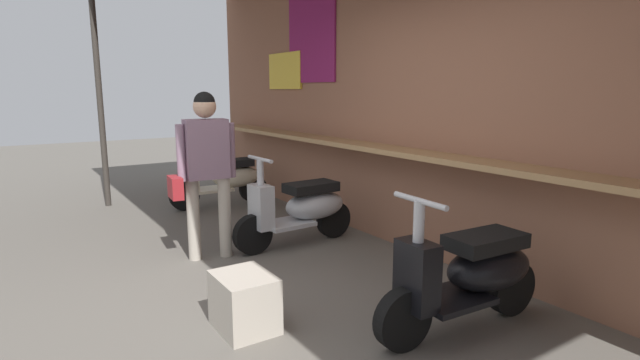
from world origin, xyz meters
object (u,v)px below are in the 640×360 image
shopper_browsing (205,160)px  merchandise_crate (244,302)px  scooter_black (471,274)px  scooter_silver (302,208)px  scooter_cream (225,178)px

shopper_browsing → merchandise_crate: 1.71m
scooter_black → shopper_browsing: shopper_browsing is taller
scooter_silver → scooter_black: bearing=88.1°
scooter_cream → scooter_black: bearing=93.3°
shopper_browsing → scooter_black: bearing=28.7°
scooter_cream → scooter_silver: same height
scooter_silver → scooter_black: same height
shopper_browsing → merchandise_crate: (1.50, -0.31, -0.77)m
shopper_browsing → scooter_silver: bearing=89.0°
scooter_cream → scooter_silver: bearing=93.3°
shopper_browsing → merchandise_crate: bearing=-5.9°
scooter_cream → scooter_black: same height
scooter_silver → scooter_black: size_ratio=1.00×
scooter_silver → merchandise_crate: scooter_silver is taller
scooter_cream → merchandise_crate: scooter_cream is taller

